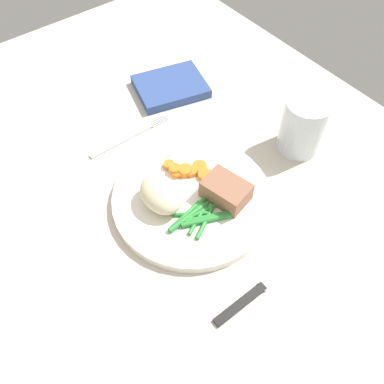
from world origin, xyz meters
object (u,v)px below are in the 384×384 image
(meat_portion, at_px, (226,191))
(water_glass, at_px, (302,128))
(dinner_plate, at_px, (192,199))
(fork, at_px, (129,137))
(knife, at_px, (267,283))
(napkin, at_px, (171,87))

(meat_portion, height_order, water_glass, water_glass)
(dinner_plate, xyz_separation_m, fork, (-0.19, -0.00, -0.01))
(knife, xyz_separation_m, napkin, (-0.43, 0.14, 0.01))
(meat_portion, distance_m, water_glass, 0.19)
(dinner_plate, xyz_separation_m, meat_portion, (0.04, 0.04, 0.03))
(water_glass, xyz_separation_m, napkin, (-0.27, -0.09, -0.04))
(dinner_plate, xyz_separation_m, napkin, (-0.25, 0.14, 0.00))
(dinner_plate, bearing_deg, fork, -179.21)
(dinner_plate, height_order, meat_portion, meat_portion)
(meat_portion, bearing_deg, water_glass, 94.73)
(fork, height_order, knife, knife)
(fork, bearing_deg, knife, 3.57)
(fork, relative_size, water_glass, 1.61)
(meat_portion, distance_m, napkin, 0.30)
(meat_portion, relative_size, fork, 0.43)
(napkin, bearing_deg, meat_portion, -18.77)
(meat_portion, height_order, napkin, meat_portion)
(meat_portion, bearing_deg, napkin, 161.23)
(water_glass, bearing_deg, fork, -131.87)
(meat_portion, bearing_deg, knife, -16.73)
(knife, bearing_deg, water_glass, 127.75)
(fork, bearing_deg, dinner_plate, 4.40)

